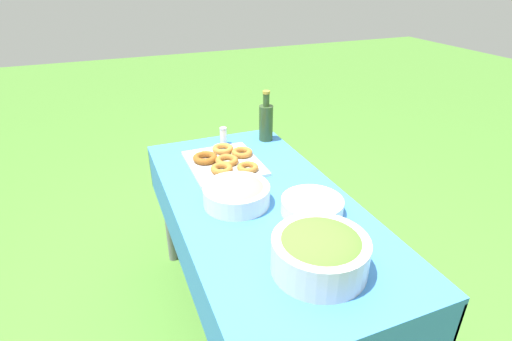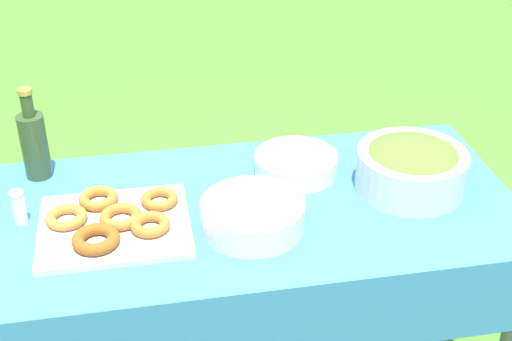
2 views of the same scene
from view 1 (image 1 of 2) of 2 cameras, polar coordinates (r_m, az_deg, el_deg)
The scene contains 8 objects.
ground_plane at distance 2.17m, azimuth 0.65°, elevation -21.28°, with size 14.00×14.00×0.00m, color #477A2D.
picnic_table at distance 1.74m, azimuth 0.76°, elevation -7.18°, with size 1.49×0.73×0.75m.
salad_bowl at distance 1.31m, azimuth 9.14°, elevation -11.30°, with size 0.31×0.31×0.14m.
pasta_bowl at distance 1.64m, azimuth -2.80°, elevation -3.18°, with size 0.28×0.28×0.10m.
donut_platter at distance 1.98m, azimuth -4.47°, elevation 1.37°, with size 0.40×0.34×0.05m.
plate_stack at distance 1.61m, azimuth 8.02°, elevation -5.04°, with size 0.25×0.25×0.06m.
olive_oil_bottle at distance 2.23m, azimuth 1.43°, elevation 7.07°, with size 0.08×0.08×0.28m.
salt_shaker at distance 2.20m, azimuth -4.69°, elevation 4.96°, with size 0.04×0.04×0.10m.
Camera 1 is at (-1.32, 0.56, 1.63)m, focal length 28.00 mm.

